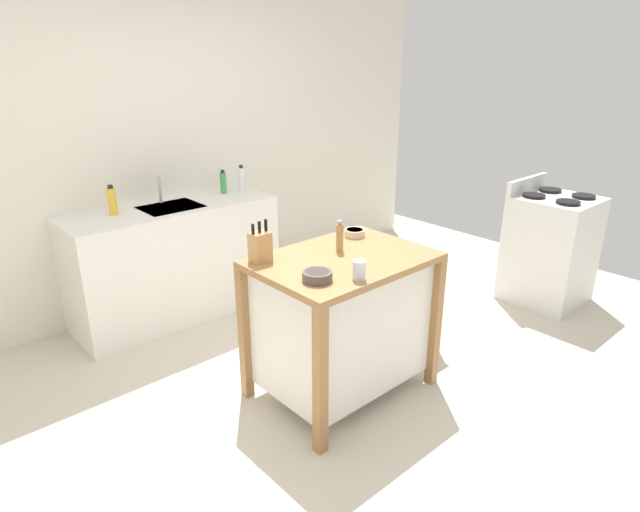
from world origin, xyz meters
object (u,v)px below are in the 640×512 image
bowl_stoneware_deep (317,276)px  pepper_grinder (340,236)px  bottle_hand_soap (112,201)px  bowl_ceramic_small (355,233)px  drinking_cup (359,270)px  stove (550,249)px  knife_block (260,246)px  trash_bin (408,304)px  bottle_dish_soap (223,183)px  sink_faucet (160,189)px  kitchen_island (342,318)px  bottle_spray_cleaner (242,179)px

bowl_stoneware_deep → pepper_grinder: (0.40, 0.25, 0.06)m
bowl_stoneware_deep → bottle_hand_soap: 1.89m
bowl_ceramic_small → pepper_grinder: (-0.26, -0.13, 0.07)m
drinking_cup → stove: size_ratio=0.10×
knife_block → trash_bin: 1.33m
pepper_grinder → bottle_dish_soap: 1.65m
stove → drinking_cup: bearing=-178.2°
stove → trash_bin: bearing=168.3°
bottle_hand_soap → stove: bearing=-33.6°
sink_faucet → bottle_dish_soap: bearing=-7.6°
kitchen_island → sink_faucet: bearing=97.8°
knife_block → bottle_spray_cleaner: bearing=59.6°
bottle_spray_cleaner → bottle_dish_soap: bottle_spray_cleaner is taller
bowl_ceramic_small → bowl_stoneware_deep: (-0.66, -0.38, 0.00)m
knife_block → bowl_stoneware_deep: size_ratio=1.50×
kitchen_island → bottle_spray_cleaner: bottle_spray_cleaner is taller
knife_block → sink_faucet: 1.53m
stove → bottle_hand_soap: bearing=146.4°
kitchen_island → stove: 2.24m
bowl_stoneware_deep → bottle_spray_cleaner: (0.77, 1.82, 0.09)m
drinking_cup → pepper_grinder: bearing=59.4°
drinking_cup → pepper_grinder: (0.22, 0.38, 0.04)m
stove → knife_block: bearing=169.6°
bowl_stoneware_deep → stove: (2.57, -0.06, -0.46)m
bowl_ceramic_small → drinking_cup: 0.70m
sink_faucet → bottle_spray_cleaner: (0.67, -0.13, -0.00)m
knife_block → sink_faucet: size_ratio=1.08×
bottle_hand_soap → kitchen_island: bearing=-69.0°
bowl_ceramic_small → bowl_stoneware_deep: size_ratio=0.83×
trash_bin → stove: (1.48, -0.31, 0.14)m
knife_block → bottle_dish_soap: size_ratio=1.21×
kitchen_island → bottle_dish_soap: (0.29, 1.72, 0.49)m
pepper_grinder → bottle_dish_soap: (0.23, 1.63, 0.01)m
kitchen_island → trash_bin: bearing=7.0°
bottle_dish_soap → stove: bottle_dish_soap is taller
sink_faucet → bottle_dish_soap: sink_faucet is taller
kitchen_island → knife_block: size_ratio=4.30×
pepper_grinder → stove: bearing=-7.9°
trash_bin → bottle_hand_soap: (-1.40, 1.61, 0.69)m
kitchen_island → pepper_grinder: size_ratio=5.29×
bowl_stoneware_deep → sink_faucet: (0.10, 1.95, 0.09)m
bowl_ceramic_small → stove: stove is taller
bowl_ceramic_small → stove: 2.02m
bowl_ceramic_small → trash_bin: 0.75m
trash_bin → bowl_stoneware_deep: bearing=-167.1°
trash_bin → bottle_dish_soap: bearing=106.0°
knife_block → drinking_cup: bearing=-67.9°
knife_block → trash_bin: knife_block is taller
bottle_hand_soap → bottle_dish_soap: 0.94m
kitchen_island → bottle_hand_soap: size_ratio=4.64×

